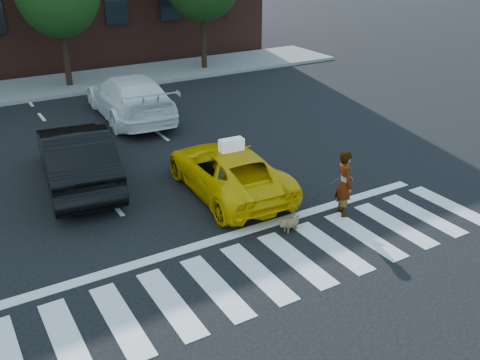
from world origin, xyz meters
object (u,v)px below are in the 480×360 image
object	(u,v)px
taxi	(228,170)
black_sedan	(76,156)
white_suv	(130,97)
dog	(289,223)
woman	(344,184)

from	to	relation	value
taxi	black_sedan	xyz separation A→B (m)	(-3.40, 2.61, 0.20)
white_suv	dog	world-z (taller)	white_suv
white_suv	taxi	bearing A→B (deg)	93.61
taxi	black_sedan	world-z (taller)	black_sedan
taxi	woman	distance (m)	3.21
white_suv	woman	size ratio (longest dim) A/B	3.37
taxi	black_sedan	distance (m)	4.29
black_sedan	dog	xyz separation A→B (m)	(3.59, -5.23, -0.63)
black_sedan	white_suv	xyz separation A→B (m)	(3.40, 5.01, -0.01)
black_sedan	white_suv	world-z (taller)	black_sedan
white_suv	dog	distance (m)	10.27
taxi	white_suv	bearing A→B (deg)	-86.44
taxi	white_suv	size ratio (longest dim) A/B	0.81
black_sedan	white_suv	distance (m)	6.06
dog	black_sedan	bearing A→B (deg)	114.92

